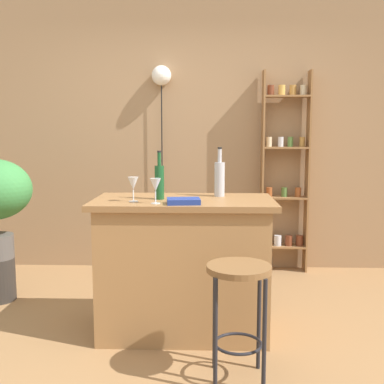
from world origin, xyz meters
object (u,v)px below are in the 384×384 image
at_px(bottle_wine_red, 220,178).
at_px(wine_glass_center, 133,184).
at_px(cookbook, 184,201).
at_px(pendant_globe_light, 161,79).
at_px(bottle_olive_oil, 159,181).
at_px(bar_stool, 239,294).
at_px(spice_shelf, 285,173).
at_px(wine_glass_left, 155,186).

distance_m(bottle_wine_red, wine_glass_center, 0.64).
height_order(cookbook, pendant_globe_light, pendant_globe_light).
bearing_deg(pendant_globe_light, bottle_olive_oil, -85.25).
relative_size(bar_stool, pendant_globe_light, 0.33).
bearing_deg(bottle_wine_red, bar_stool, -83.58).
height_order(spice_shelf, wine_glass_center, spice_shelf).
bearing_deg(wine_glass_left, spice_shelf, 56.93).
bearing_deg(bar_stool, bottle_olive_oil, 128.25).
xyz_separation_m(wine_glass_center, cookbook, (0.34, -0.08, -0.10)).
xyz_separation_m(bottle_wine_red, wine_glass_left, (-0.42, -0.35, -0.02)).
distance_m(bottle_wine_red, pendant_globe_light, 1.71).
xyz_separation_m(bottle_olive_oil, pendant_globe_light, (-0.13, 1.55, 0.85)).
xyz_separation_m(wine_glass_center, pendant_globe_light, (0.03, 1.66, 0.86)).
bearing_deg(cookbook, bar_stool, -59.50).
height_order(bar_stool, spice_shelf, spice_shelf).
bearing_deg(spice_shelf, bottle_olive_oil, -126.28).
xyz_separation_m(bar_stool, pendant_globe_light, (-0.63, 2.19, 1.42)).
bearing_deg(wine_glass_left, bar_stool, -40.80).
bearing_deg(bar_stool, pendant_globe_light, 106.14).
distance_m(spice_shelf, bottle_olive_oil, 1.86).
bearing_deg(bottle_wine_red, cookbook, -124.06).
relative_size(bottle_olive_oil, wine_glass_left, 2.02).
height_order(bar_stool, bottle_olive_oil, bottle_olive_oil).
relative_size(spice_shelf, pendant_globe_light, 0.97).
distance_m(bar_stool, bottle_wine_red, 0.98).
height_order(bottle_olive_oil, cookbook, bottle_olive_oil).
height_order(bottle_wine_red, cookbook, bottle_wine_red).
bearing_deg(wine_glass_left, bottle_wine_red, 40.13).
bearing_deg(pendant_globe_light, wine_glass_left, -85.98).
relative_size(bottle_olive_oil, wine_glass_center, 2.02).
relative_size(wine_glass_left, pendant_globe_light, 0.08).
relative_size(bottle_wine_red, wine_glass_left, 2.14).
relative_size(bottle_wine_red, cookbook, 1.67).
bearing_deg(bottle_olive_oil, wine_glass_center, -144.07).
relative_size(bottle_olive_oil, cookbook, 1.58).
distance_m(bar_stool, cookbook, 0.72).
bearing_deg(wine_glass_center, pendant_globe_light, 88.84).
xyz_separation_m(spice_shelf, cookbook, (-0.93, -1.70, -0.03)).
xyz_separation_m(bottle_olive_oil, cookbook, (0.17, -0.20, -0.11)).
distance_m(bottle_olive_oil, pendant_globe_light, 1.77).
height_order(bar_stool, wine_glass_left, wine_glass_left).
bearing_deg(bar_stool, wine_glass_left, 139.20).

